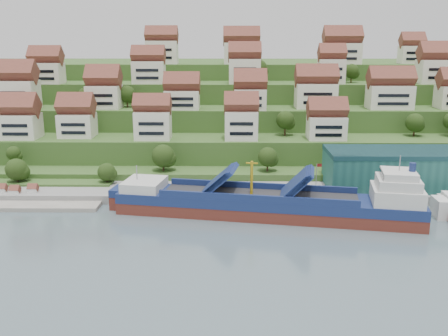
{
  "coord_description": "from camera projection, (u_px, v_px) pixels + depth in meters",
  "views": [
    {
      "loc": [
        -3.68,
        -110.16,
        39.67
      ],
      "look_at": [
        -5.09,
        14.0,
        8.0
      ],
      "focal_mm": 40.0,
      "sensor_mm": 36.0,
      "label": 1
    }
  ],
  "objects": [
    {
      "name": "quay",
      "position": [
        320.0,
        193.0,
        130.54
      ],
      "size": [
        180.0,
        14.0,
        2.2
      ],
      "primitive_type": "cube",
      "color": "gray",
      "rests_on": "ground"
    },
    {
      "name": "beach_huts",
      "position": [
        9.0,
        193.0,
        127.06
      ],
      "size": [
        14.4,
        3.7,
        2.2
      ],
      "color": "white",
      "rests_on": "pebble_beach"
    },
    {
      "name": "pebble_beach",
      "position": [
        19.0,
        197.0,
        128.65
      ],
      "size": [
        45.0,
        20.0,
        1.0
      ],
      "primitive_type": "cube",
      "color": "gray",
      "rests_on": "ground"
    },
    {
      "name": "hillside_trees",
      "position": [
        230.0,
        116.0,
        156.22
      ],
      "size": [
        144.62,
        62.13,
        30.28
      ],
      "color": "#294316",
      "rests_on": "ground"
    },
    {
      "name": "warehouse",
      "position": [
        442.0,
        169.0,
        130.62
      ],
      "size": [
        60.0,
        15.0,
        10.0
      ],
      "primitive_type": "cube",
      "color": "#225D56",
      "rests_on": "quay"
    },
    {
      "name": "cargo_ship",
      "position": [
        275.0,
        204.0,
        115.41
      ],
      "size": [
        70.85,
        22.56,
        15.43
      ],
      "rotation": [
        0.0,
        0.0,
        -0.17
      ],
      "color": "#5E261C",
      "rests_on": "ground"
    },
    {
      "name": "hillside",
      "position": [
        238.0,
        111.0,
        214.2
      ],
      "size": [
        260.0,
        128.0,
        31.0
      ],
      "color": "#2D4C1E",
      "rests_on": "ground"
    },
    {
      "name": "flagpole",
      "position": [
        317.0,
        177.0,
        124.29
      ],
      "size": [
        1.28,
        0.16,
        8.0
      ],
      "color": "gray",
      "rests_on": "quay"
    },
    {
      "name": "hillside_village",
      "position": [
        246.0,
        88.0,
        169.24
      ],
      "size": [
        156.55,
        61.84,
        28.77
      ],
      "color": "white",
      "rests_on": "ground"
    },
    {
      "name": "ground",
      "position": [
        245.0,
        216.0,
        116.5
      ],
      "size": [
        300.0,
        300.0,
        0.0
      ],
      "primitive_type": "plane",
      "color": "slate",
      "rests_on": "ground"
    }
  ]
}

